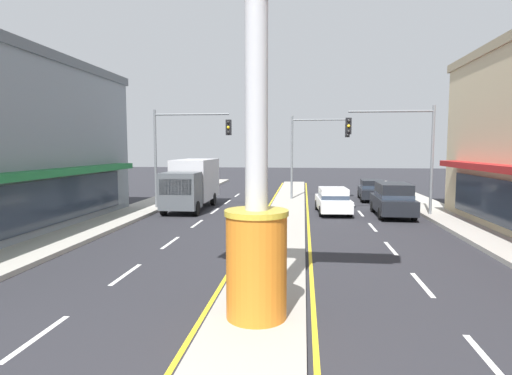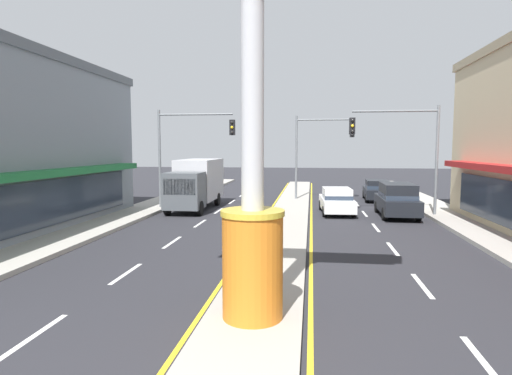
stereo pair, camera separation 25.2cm
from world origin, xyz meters
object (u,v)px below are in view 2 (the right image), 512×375
object	(u,v)px
suv_near_right_lane	(397,199)
sedan_near_left_lane	(377,190)
sedan_far_right_lane	(337,200)
box_truck_mid_left_lane	(196,182)
district_sign	(253,145)
traffic_light_left_side	(187,142)
traffic_light_right_side	(404,141)
traffic_light_median_far	(317,143)

from	to	relation	value
suv_near_right_lane	sedan_near_left_lane	xyz separation A→B (m)	(-0.00, 7.41, -0.20)
sedan_far_right_lane	box_truck_mid_left_lane	bearing A→B (deg)	172.93
district_sign	traffic_light_left_side	xyz separation A→B (m)	(-6.33, 16.30, 0.30)
sedan_far_right_lane	box_truck_mid_left_lane	distance (m)	8.92
district_sign	sedan_near_left_lane	world-z (taller)	district_sign
traffic_light_right_side	box_truck_mid_left_lane	xyz separation A→B (m)	(-12.39, 1.86, -2.55)
traffic_light_right_side	traffic_light_median_far	xyz separation A→B (m)	(-4.70, 6.76, -0.05)
sedan_near_left_lane	traffic_light_right_side	bearing A→B (deg)	-87.79
district_sign	traffic_light_median_far	xyz separation A→B (m)	(1.64, 22.21, 0.24)
sedan_far_right_lane	sedan_near_left_lane	size ratio (longest dim) A/B	1.00
box_truck_mid_left_lane	traffic_light_median_far	bearing A→B (deg)	32.48
traffic_light_left_side	traffic_light_right_side	bearing A→B (deg)	-3.83
district_sign	traffic_light_right_side	xyz separation A→B (m)	(6.33, 15.45, 0.30)
traffic_light_median_far	sedan_near_left_lane	xyz separation A→B (m)	(4.41, 0.70, -3.41)
district_sign	traffic_light_left_side	size ratio (longest dim) A/B	1.38
traffic_light_left_side	traffic_light_right_side	world-z (taller)	same
sedan_far_right_lane	traffic_light_left_side	bearing A→B (deg)	179.52
traffic_light_left_side	traffic_light_median_far	distance (m)	9.92
traffic_light_left_side	box_truck_mid_left_lane	size ratio (longest dim) A/B	0.90
box_truck_mid_left_lane	traffic_light_left_side	bearing A→B (deg)	-105.44
district_sign	sedan_far_right_lane	xyz separation A→B (m)	(2.75, 16.22, -3.16)
traffic_light_right_side	traffic_light_median_far	distance (m)	8.23
traffic_light_right_side	sedan_near_left_lane	size ratio (longest dim) A/B	1.41
traffic_light_left_side	suv_near_right_lane	size ratio (longest dim) A/B	1.34
traffic_light_median_far	box_truck_mid_left_lane	bearing A→B (deg)	-147.52
traffic_light_median_far	suv_near_right_lane	world-z (taller)	traffic_light_median_far
sedan_far_right_lane	traffic_light_median_far	bearing A→B (deg)	100.54
suv_near_right_lane	traffic_light_left_side	bearing A→B (deg)	176.32
traffic_light_median_far	sedan_far_right_lane	distance (m)	6.98
suv_near_right_lane	sedan_near_left_lane	bearing A→B (deg)	90.02
traffic_light_median_far	sedan_near_left_lane	world-z (taller)	traffic_light_median_far
suv_near_right_lane	sedan_near_left_lane	world-z (taller)	suv_near_right_lane
traffic_light_right_side	suv_near_right_lane	world-z (taller)	traffic_light_right_side
sedan_near_left_lane	district_sign	bearing A→B (deg)	-104.78
traffic_light_left_side	box_truck_mid_left_lane	bearing A→B (deg)	74.56
traffic_light_left_side	traffic_light_right_side	size ratio (longest dim) A/B	1.00
traffic_light_right_side	box_truck_mid_left_lane	size ratio (longest dim) A/B	0.90
traffic_light_left_side	sedan_far_right_lane	world-z (taller)	traffic_light_left_side
sedan_far_right_lane	box_truck_mid_left_lane	world-z (taller)	box_truck_mid_left_lane
traffic_light_right_side	traffic_light_median_far	bearing A→B (deg)	124.79
district_sign	traffic_light_median_far	world-z (taller)	district_sign
traffic_light_left_side	sedan_near_left_lane	world-z (taller)	traffic_light_left_side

